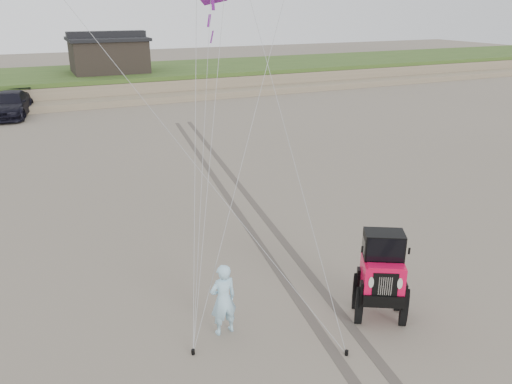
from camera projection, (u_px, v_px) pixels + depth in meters
The scene contains 9 objects.
ground at pixel (306, 344), 11.17m from camera, with size 160.00×160.00×0.00m, color #6B6054.
dune_ridge at pixel (87, 83), 42.76m from camera, with size 160.00×14.25×1.73m.
cabin at pixel (108, 54), 42.27m from camera, with size 6.40×5.40×3.35m.
truck_c at pixel (10, 105), 33.62m from camera, with size 2.30×5.66×1.64m, color black.
jeep at pixel (381, 286), 11.82m from camera, with size 2.04×4.72×1.76m, color #E10A3E, non-canonical shape.
man at pixel (223, 299), 11.27m from camera, with size 0.64×0.42×1.76m, color #99CCEC.
stake_main at pixel (193, 352), 10.83m from camera, with size 0.08×0.08×0.12m, color black.
stake_aux at pixel (347, 353), 10.80m from camera, with size 0.08×0.08×0.12m, color black.
tire_tracks at pixel (245, 207), 18.75m from camera, with size 5.22×29.74×0.01m.
Camera 1 is at (-4.89, -7.93, 7.13)m, focal length 35.00 mm.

